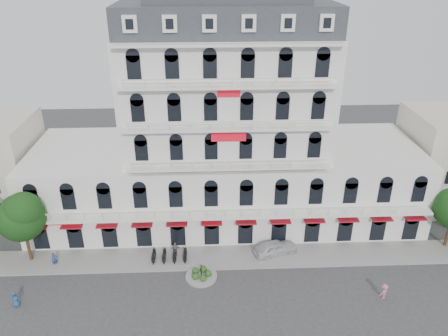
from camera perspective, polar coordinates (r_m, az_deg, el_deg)
The scene contains 11 objects.
ground at distance 40.93m, azimuth 1.44°, elevation -19.40°, with size 120.00×120.00×0.00m, color #38383A.
sidewalk at distance 47.59m, azimuth 0.72°, elevation -11.57°, with size 53.00×4.00×0.16m, color gray.
main_building at distance 50.41m, azimuth 0.22°, elevation 3.75°, with size 45.00×15.00×25.80m.
traffic_island at distance 45.11m, azimuth -2.99°, elevation -13.81°, with size 3.20×3.20×1.60m.
parked_scooter_row at distance 47.61m, azimuth -7.09°, elevation -11.91°, with size 4.40×1.80×1.10m, color black, non-canonical shape.
tree_west_inner at distance 48.49m, azimuth -24.96°, elevation -5.57°, with size 4.76×4.76×8.25m.
parked_car at distance 48.04m, azimuth 6.73°, elevation -10.28°, with size 1.90×4.73×1.61m, color silver.
pedestrian_left at distance 45.89m, azimuth -25.59°, elevation -15.20°, with size 0.79×0.52×1.62m, color navy.
pedestrian_mid at distance 47.58m, azimuth -6.34°, elevation -10.54°, with size 1.04×0.43×1.78m, color slate.
pedestrian_right at distance 44.96m, azimuth 20.16°, elevation -14.93°, with size 1.09×0.63×1.69m, color #BF6589.
pedestrian_far at distance 49.38m, azimuth -21.27°, elevation -11.07°, with size 0.57×0.38×1.57m, color navy.
Camera 1 is at (-2.21, -28.51, 29.29)m, focal length 35.00 mm.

